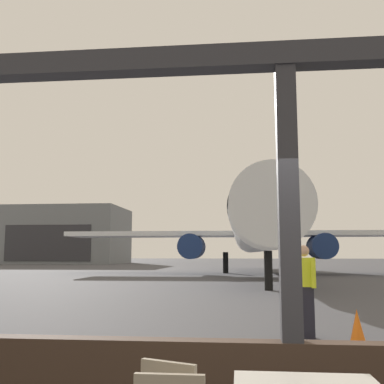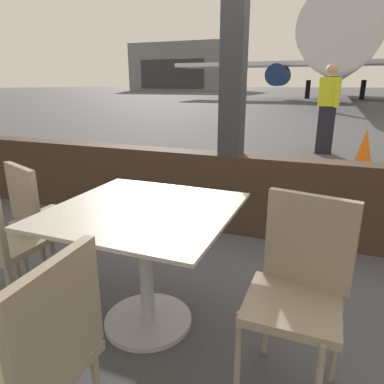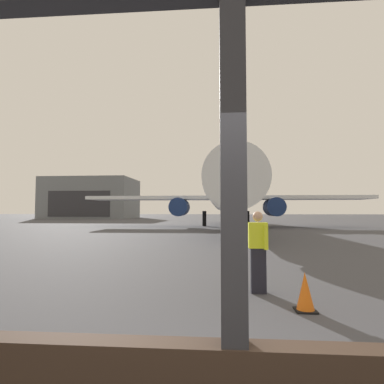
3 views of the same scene
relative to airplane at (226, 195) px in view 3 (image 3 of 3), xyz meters
name	(u,v)px [view 3 (image 3 of 3)]	position (x,y,z in m)	size (l,w,h in m)	color
ground_plane	(219,224)	(-0.74, 9.36, -3.41)	(220.00, 220.00, 0.00)	#424247
window_frame	(234,277)	(-0.74, -30.64, -2.16)	(9.14, 0.24, 3.71)	#38281E
airplane	(226,195)	(0.00, 0.00, 0.00)	(29.94, 36.67, 10.15)	silver
ground_crew_worker	(258,250)	(0.00, -26.12, -2.51)	(0.40, 0.47, 1.74)	black
traffic_cone	(305,293)	(0.66, -27.31, -3.09)	(0.36, 0.36, 0.68)	orange
distant_hangar	(92,198)	(-30.08, 38.75, 1.15)	(19.27, 13.99, 9.12)	slate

